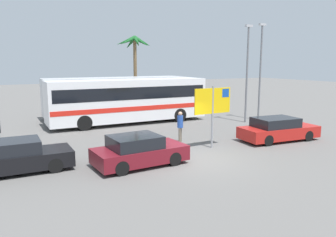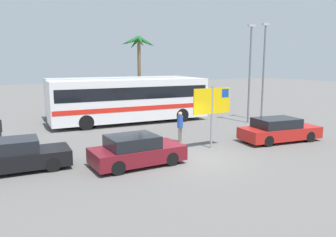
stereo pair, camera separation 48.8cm
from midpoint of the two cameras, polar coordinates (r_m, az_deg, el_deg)
ground at (r=15.14m, az=5.25°, el=-7.24°), size 120.00×120.00×0.00m
bus_front_coach at (r=24.13m, az=-5.79°, el=3.42°), size 11.42×2.64×3.17m
bus_rear_coach at (r=27.22m, az=-7.70°, el=4.09°), size 11.42×2.64×3.17m
ferry_sign at (r=17.01m, az=8.54°, el=2.59°), size 2.20×0.15×3.20m
car_black at (r=14.82m, az=-23.94°, el=-5.88°), size 4.14×1.75×1.32m
car_red at (r=19.65m, az=19.21°, el=-1.89°), size 4.65×2.12×1.32m
car_maroon at (r=14.34m, az=-4.55°, el=-5.55°), size 4.08×2.12×1.32m
pedestrian_by_bus at (r=18.22m, az=2.86°, el=-1.02°), size 0.32×0.32×1.72m
lamp_post_left_side at (r=24.77m, az=14.46°, el=8.06°), size 0.56×0.20×7.00m
lamp_post_right_side at (r=26.01m, az=16.66°, el=8.25°), size 0.56×0.20×7.20m
palm_tree_seaside at (r=32.32m, az=-4.61°, el=11.88°), size 3.56×3.52×6.86m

